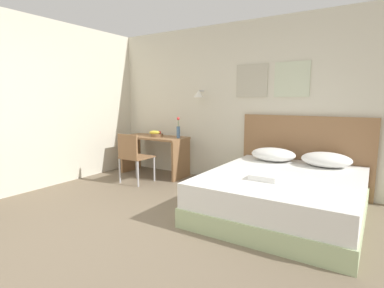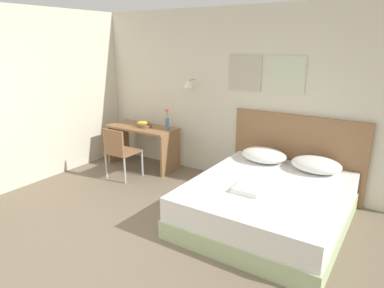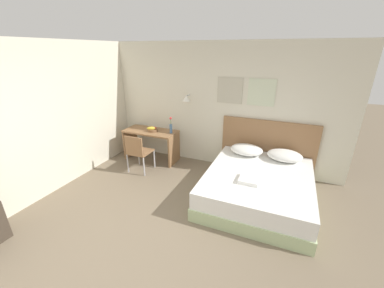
{
  "view_description": "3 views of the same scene",
  "coord_description": "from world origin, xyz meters",
  "px_view_note": "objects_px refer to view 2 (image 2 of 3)",
  "views": [
    {
      "loc": [
        2.16,
        -1.71,
        1.41
      ],
      "look_at": [
        0.07,
        1.59,
        0.82
      ],
      "focal_mm": 28.0,
      "sensor_mm": 36.0,
      "label": 1
    },
    {
      "loc": [
        2.51,
        -1.81,
        2.15
      ],
      "look_at": [
        0.04,
        1.97,
        0.79
      ],
      "focal_mm": 32.0,
      "sensor_mm": 36.0,
      "label": 2
    },
    {
      "loc": [
        1.52,
        -1.84,
        2.48
      ],
      "look_at": [
        0.13,
        1.46,
        1.04
      ],
      "focal_mm": 22.0,
      "sensor_mm": 36.0,
      "label": 3
    }
  ],
  "objects_px": {
    "desk": "(143,138)",
    "flower_vase": "(167,122)",
    "desk_chair": "(119,149)",
    "fruit_bowl": "(145,125)",
    "headboard": "(296,155)",
    "folded_towel_near_foot": "(249,189)",
    "bed": "(267,204)",
    "pillow_right": "(316,165)",
    "pillow_left": "(264,155)"
  },
  "relations": [
    {
      "from": "bed",
      "to": "pillow_right",
      "type": "bearing_deg",
      "value": 63.85
    },
    {
      "from": "bed",
      "to": "desk_chair",
      "type": "relative_size",
      "value": 2.43
    },
    {
      "from": "desk",
      "to": "flower_vase",
      "type": "relative_size",
      "value": 3.34
    },
    {
      "from": "fruit_bowl",
      "to": "folded_towel_near_foot",
      "type": "bearing_deg",
      "value": -22.34
    },
    {
      "from": "flower_vase",
      "to": "pillow_left",
      "type": "bearing_deg",
      "value": 0.16
    },
    {
      "from": "folded_towel_near_foot",
      "to": "desk_chair",
      "type": "height_order",
      "value": "desk_chair"
    },
    {
      "from": "bed",
      "to": "desk",
      "type": "relative_size",
      "value": 1.64
    },
    {
      "from": "flower_vase",
      "to": "desk",
      "type": "bearing_deg",
      "value": -176.16
    },
    {
      "from": "desk",
      "to": "desk_chair",
      "type": "relative_size",
      "value": 1.48
    },
    {
      "from": "desk_chair",
      "to": "bed",
      "type": "bearing_deg",
      "value": -0.71
    },
    {
      "from": "pillow_right",
      "to": "desk_chair",
      "type": "height_order",
      "value": "desk_chair"
    },
    {
      "from": "folded_towel_near_foot",
      "to": "fruit_bowl",
      "type": "height_order",
      "value": "fruit_bowl"
    },
    {
      "from": "flower_vase",
      "to": "bed",
      "type": "bearing_deg",
      "value": -19.52
    },
    {
      "from": "bed",
      "to": "pillow_left",
      "type": "xyz_separation_m",
      "value": [
        -0.36,
        0.74,
        0.35
      ]
    },
    {
      "from": "pillow_left",
      "to": "fruit_bowl",
      "type": "xyz_separation_m",
      "value": [
        -2.15,
        -0.06,
        0.17
      ]
    },
    {
      "from": "folded_towel_near_foot",
      "to": "fruit_bowl",
      "type": "distance_m",
      "value": 2.6
    },
    {
      "from": "bed",
      "to": "flower_vase",
      "type": "xyz_separation_m",
      "value": [
        -2.07,
        0.73,
        0.62
      ]
    },
    {
      "from": "pillow_right",
      "to": "folded_towel_near_foot",
      "type": "bearing_deg",
      "value": -114.66
    },
    {
      "from": "headboard",
      "to": "pillow_left",
      "type": "xyz_separation_m",
      "value": [
        -0.36,
        -0.32,
        0.02
      ]
    },
    {
      "from": "pillow_left",
      "to": "folded_towel_near_foot",
      "type": "height_order",
      "value": "pillow_left"
    },
    {
      "from": "desk",
      "to": "desk_chair",
      "type": "xyz_separation_m",
      "value": [
        0.08,
        -0.67,
        -0.01
      ]
    },
    {
      "from": "pillow_right",
      "to": "fruit_bowl",
      "type": "distance_m",
      "value": 2.88
    },
    {
      "from": "fruit_bowl",
      "to": "flower_vase",
      "type": "bearing_deg",
      "value": 6.81
    },
    {
      "from": "pillow_right",
      "to": "desk_chair",
      "type": "xyz_separation_m",
      "value": [
        -2.87,
        -0.71,
        -0.1
      ]
    },
    {
      "from": "pillow_right",
      "to": "desk",
      "type": "bearing_deg",
      "value": -179.23
    },
    {
      "from": "pillow_left",
      "to": "fruit_bowl",
      "type": "relative_size",
      "value": 2.73
    },
    {
      "from": "desk_chair",
      "to": "flower_vase",
      "type": "relative_size",
      "value": 2.26
    },
    {
      "from": "desk_chair",
      "to": "fruit_bowl",
      "type": "distance_m",
      "value": 0.7
    },
    {
      "from": "pillow_right",
      "to": "desk_chair",
      "type": "relative_size",
      "value": 0.76
    },
    {
      "from": "bed",
      "to": "desk",
      "type": "distance_m",
      "value": 2.69
    },
    {
      "from": "headboard",
      "to": "flower_vase",
      "type": "bearing_deg",
      "value": -171.19
    },
    {
      "from": "pillow_left",
      "to": "folded_towel_near_foot",
      "type": "bearing_deg",
      "value": -76.81
    },
    {
      "from": "pillow_left",
      "to": "desk",
      "type": "xyz_separation_m",
      "value": [
        -2.23,
        -0.04,
        -0.09
      ]
    },
    {
      "from": "pillow_left",
      "to": "desk_chair",
      "type": "xyz_separation_m",
      "value": [
        -2.14,
        -0.71,
        -0.1
      ]
    },
    {
      "from": "desk_chair",
      "to": "fruit_bowl",
      "type": "relative_size",
      "value": 3.57
    },
    {
      "from": "fruit_bowl",
      "to": "pillow_left",
      "type": "bearing_deg",
      "value": 1.55
    },
    {
      "from": "bed",
      "to": "flower_vase",
      "type": "relative_size",
      "value": 5.49
    },
    {
      "from": "headboard",
      "to": "folded_towel_near_foot",
      "type": "xyz_separation_m",
      "value": [
        -0.12,
        -1.36,
        -0.05
      ]
    },
    {
      "from": "pillow_left",
      "to": "folded_towel_near_foot",
      "type": "xyz_separation_m",
      "value": [
        0.24,
        -1.04,
        -0.07
      ]
    },
    {
      "from": "pillow_right",
      "to": "fruit_bowl",
      "type": "relative_size",
      "value": 2.73
    },
    {
      "from": "folded_towel_near_foot",
      "to": "flower_vase",
      "type": "height_order",
      "value": "flower_vase"
    },
    {
      "from": "desk",
      "to": "flower_vase",
      "type": "distance_m",
      "value": 0.64
    },
    {
      "from": "fruit_bowl",
      "to": "flower_vase",
      "type": "relative_size",
      "value": 0.63
    },
    {
      "from": "headboard",
      "to": "flower_vase",
      "type": "relative_size",
      "value": 5.08
    },
    {
      "from": "desk",
      "to": "fruit_bowl",
      "type": "height_order",
      "value": "fruit_bowl"
    },
    {
      "from": "pillow_right",
      "to": "desk",
      "type": "height_order",
      "value": "desk"
    },
    {
      "from": "bed",
      "to": "pillow_right",
      "type": "relative_size",
      "value": 3.18
    },
    {
      "from": "headboard",
      "to": "fruit_bowl",
      "type": "relative_size",
      "value": 8.01
    },
    {
      "from": "headboard",
      "to": "fruit_bowl",
      "type": "distance_m",
      "value": 2.55
    },
    {
      "from": "pillow_left",
      "to": "desk_chair",
      "type": "distance_m",
      "value": 2.26
    }
  ]
}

